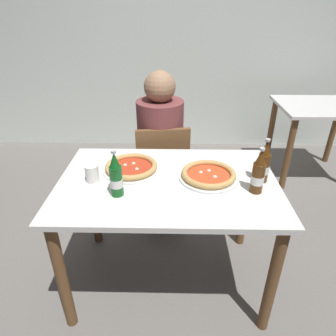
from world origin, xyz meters
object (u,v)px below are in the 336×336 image
beer_bottle_right (264,164)px  paper_cup (92,173)px  chair_behind_table (162,169)px  pizza_margherita_near (131,167)px  beer_bottle_left (258,174)px  beer_bottle_center (116,177)px  dining_table_background (318,121)px  dining_table_main (168,198)px  diner_seated (161,154)px  pizza_marinara_far (208,175)px

beer_bottle_right → paper_cup: 0.92m
chair_behind_table → beer_bottle_right: 0.91m
pizza_margherita_near → beer_bottle_left: size_ratio=1.33×
beer_bottle_center → dining_table_background: bearing=42.6°
chair_behind_table → paper_cup: 0.78m
dining_table_main → beer_bottle_center: size_ratio=4.86×
chair_behind_table → dining_table_background: size_ratio=1.06×
beer_bottle_left → beer_bottle_center: size_ratio=1.00×
beer_bottle_center → dining_table_main: bearing=29.5°
beer_bottle_center → diner_seated: bearing=77.2°
beer_bottle_center → beer_bottle_right: 0.78m
beer_bottle_center → paper_cup: size_ratio=2.60×
dining_table_background → beer_bottle_left: size_ratio=3.24×
pizza_margherita_near → paper_cup: size_ratio=3.45×
dining_table_main → beer_bottle_center: bearing=-150.5°
diner_seated → beer_bottle_center: size_ratio=4.89×
diner_seated → paper_cup: diner_seated is taller
dining_table_main → beer_bottle_left: 0.51m
pizza_margherita_near → beer_bottle_center: size_ratio=1.33×
pizza_margherita_near → beer_bottle_right: bearing=-7.7°
beer_bottle_left → beer_bottle_center: (-0.71, -0.04, 0.00)m
dining_table_main → pizza_marinara_far: (0.22, 0.03, 0.13)m
chair_behind_table → diner_seated: bearing=-86.8°
pizza_marinara_far → beer_bottle_center: 0.51m
dining_table_background → pizza_margherita_near: bearing=-141.6°
dining_table_main → beer_bottle_right: 0.56m
dining_table_background → beer_bottle_left: beer_bottle_left is taller
dining_table_background → pizza_marinara_far: size_ratio=2.44×
dining_table_main → beer_bottle_center: (-0.25, -0.14, 0.22)m
diner_seated → beer_bottle_left: diner_seated is taller
diner_seated → paper_cup: size_ratio=12.73×
beer_bottle_left → pizza_marinara_far: bearing=150.9°
chair_behind_table → beer_bottle_left: size_ratio=3.44×
diner_seated → pizza_marinara_far: (0.29, -0.63, 0.19)m
dining_table_background → beer_bottle_center: size_ratio=3.24×
dining_table_background → pizza_margherita_near: (-1.65, -1.31, 0.18)m
dining_table_main → paper_cup: paper_cup is taller
diner_seated → pizza_margherita_near: diner_seated is taller
beer_bottle_center → pizza_marinara_far: bearing=19.7°
dining_table_background → beer_bottle_center: beer_bottle_center is taller
dining_table_main → pizza_marinara_far: size_ratio=3.66×
dining_table_main → paper_cup: bearing=-178.1°
pizza_marinara_far → beer_bottle_right: beer_bottle_right is taller
dining_table_background → pizza_margherita_near: pizza_margherita_near is taller
chair_behind_table → pizza_margherita_near: size_ratio=2.59×
chair_behind_table → diner_seated: diner_seated is taller
pizza_margherita_near → paper_cup: (-0.20, -0.12, 0.03)m
dining_table_background → beer_bottle_center: bearing=-137.4°
pizza_margherita_near → paper_cup: 0.23m
diner_seated → beer_bottle_right: diner_seated is taller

